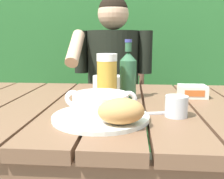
# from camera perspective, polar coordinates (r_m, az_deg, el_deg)

# --- Properties ---
(dining_table) EXTENTS (1.50, 0.84, 0.75)m
(dining_table) POSITION_cam_1_polar(r_m,az_deg,el_deg) (0.98, 1.95, -8.18)
(dining_table) COLOR brown
(dining_table) RESTS_ON ground_plane
(hedge_backdrop) EXTENTS (3.48, 0.82, 2.33)m
(hedge_backdrop) POSITION_cam_1_polar(r_m,az_deg,el_deg) (2.48, 2.66, 12.03)
(hedge_backdrop) COLOR #2B682E
(hedge_backdrop) RESTS_ON ground_plane
(chair_near_diner) EXTENTS (0.42, 0.48, 0.93)m
(chair_near_diner) POSITION_cam_1_polar(r_m,az_deg,el_deg) (1.86, 0.61, -5.32)
(chair_near_diner) COLOR brown
(chair_near_diner) RESTS_ON ground_plane
(person_eating) EXTENTS (0.48, 0.47, 1.24)m
(person_eating) POSITION_cam_1_polar(r_m,az_deg,el_deg) (1.60, 0.04, 2.03)
(person_eating) COLOR black
(person_eating) RESTS_ON ground_plane
(serving_plate) EXTENTS (0.29, 0.29, 0.01)m
(serving_plate) POSITION_cam_1_polar(r_m,az_deg,el_deg) (0.77, -2.52, -6.08)
(serving_plate) COLOR white
(serving_plate) RESTS_ON dining_table
(soup_bowl) EXTENTS (0.21, 0.16, 0.07)m
(soup_bowl) POSITION_cam_1_polar(r_m,az_deg,el_deg) (0.76, -2.54, -3.16)
(soup_bowl) COLOR white
(soup_bowl) RESTS_ON serving_plate
(bread_roll) EXTENTS (0.14, 0.11, 0.07)m
(bread_roll) POSITION_cam_1_polar(r_m,az_deg,el_deg) (0.68, 2.07, -4.80)
(bread_roll) COLOR tan
(bread_roll) RESTS_ON serving_plate
(beer_glass) EXTENTS (0.08, 0.08, 0.18)m
(beer_glass) POSITION_cam_1_polar(r_m,az_deg,el_deg) (0.96, -1.12, 2.58)
(beer_glass) COLOR gold
(beer_glass) RESTS_ON dining_table
(beer_bottle) EXTENTS (0.07, 0.07, 0.23)m
(beer_bottle) POSITION_cam_1_polar(r_m,az_deg,el_deg) (1.02, 3.58, 3.44)
(beer_bottle) COLOR #305F3C
(beer_bottle) RESTS_ON dining_table
(water_glass_small) EXTENTS (0.07, 0.07, 0.06)m
(water_glass_small) POSITION_cam_1_polar(r_m,az_deg,el_deg) (0.81, 14.10, -3.62)
(water_glass_small) COLOR silver
(water_glass_small) RESTS_ON dining_table
(butter_tub) EXTENTS (0.11, 0.08, 0.05)m
(butter_tub) POSITION_cam_1_polar(r_m,az_deg,el_deg) (1.10, 17.41, -0.39)
(butter_tub) COLOR white
(butter_tub) RESTS_ON dining_table
(table_knife) EXTENTS (0.16, 0.06, 0.01)m
(table_knife) POSITION_cam_1_polar(r_m,az_deg,el_deg) (0.82, 7.34, -5.27)
(table_knife) COLOR silver
(table_knife) RESTS_ON dining_table
(diner_bowl) EXTENTS (0.14, 0.14, 0.06)m
(diner_bowl) POSITION_cam_1_polar(r_m,az_deg,el_deg) (1.26, -1.05, 1.74)
(diner_bowl) COLOR white
(diner_bowl) RESTS_ON dining_table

